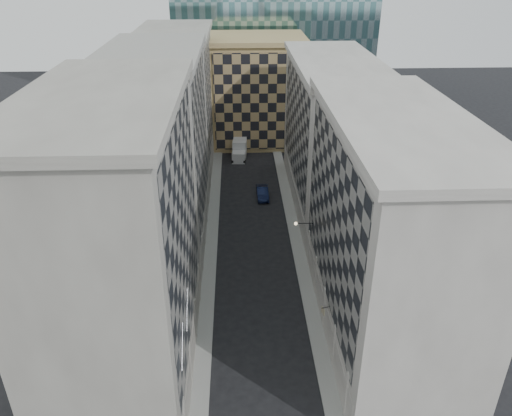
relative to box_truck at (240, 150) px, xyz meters
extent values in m
cube|color=gray|center=(-3.80, -28.77, -1.26)|extent=(1.50, 100.00, 0.15)
cube|color=gray|center=(6.70, -28.77, -1.26)|extent=(1.50, 100.00, 0.15)
cube|color=gray|center=(-9.55, -47.77, 10.16)|extent=(10.00, 22.00, 23.00)
cube|color=gray|center=(-4.67, -47.77, 11.66)|extent=(0.25, 19.36, 18.00)
cube|color=gray|center=(-4.75, -47.77, 0.26)|extent=(0.45, 21.12, 3.20)
cube|color=gray|center=(-9.55, -47.77, 22.01)|extent=(10.80, 22.80, 0.70)
cylinder|color=gray|center=(-4.90, -50.52, 0.86)|extent=(0.90, 0.90, 4.40)
cylinder|color=gray|center=(-4.90, -45.02, 0.86)|extent=(0.90, 0.90, 4.40)
cylinder|color=gray|center=(-4.90, -39.52, 0.86)|extent=(0.90, 0.90, 4.40)
cube|color=#9B9890|center=(-9.55, -25.77, 9.66)|extent=(10.00, 22.00, 22.00)
cube|color=gray|center=(-4.67, -25.77, 11.16)|extent=(0.25, 19.36, 17.00)
cube|color=#9B9890|center=(-4.75, -25.77, 0.26)|extent=(0.45, 21.12, 3.20)
cube|color=#9B9890|center=(-9.55, -25.77, 21.01)|extent=(10.80, 22.80, 0.70)
cylinder|color=#9B9890|center=(-4.90, -34.02, 0.86)|extent=(0.90, 0.90, 4.40)
cylinder|color=#9B9890|center=(-4.90, -28.52, 0.86)|extent=(0.90, 0.90, 4.40)
cylinder|color=#9B9890|center=(-4.90, -23.02, 0.86)|extent=(0.90, 0.90, 4.40)
cylinder|color=#9B9890|center=(-4.90, -17.52, 0.86)|extent=(0.90, 0.90, 4.40)
cube|color=gray|center=(-9.55, -3.77, 9.16)|extent=(10.00, 22.00, 21.00)
cube|color=gray|center=(-4.67, -3.77, 10.66)|extent=(0.25, 19.36, 16.00)
cube|color=gray|center=(-4.75, -3.77, 0.26)|extent=(0.45, 21.12, 3.20)
cube|color=gray|center=(-9.55, -3.77, 20.01)|extent=(10.80, 22.80, 0.70)
cylinder|color=gray|center=(-4.90, -12.02, 0.86)|extent=(0.90, 0.90, 4.40)
cylinder|color=gray|center=(-4.90, -6.52, 0.86)|extent=(0.90, 0.90, 4.40)
cylinder|color=gray|center=(-4.90, -1.02, 0.86)|extent=(0.90, 0.90, 4.40)
cylinder|color=gray|center=(-4.90, 4.48, 0.86)|extent=(0.90, 0.90, 4.40)
cube|color=#A8A29A|center=(12.45, -43.77, 8.66)|extent=(10.00, 26.00, 20.00)
cube|color=gray|center=(7.57, -43.77, 10.16)|extent=(0.25, 22.88, 15.00)
cube|color=#A8A29A|center=(7.65, -43.77, 0.26)|extent=(0.45, 24.96, 3.20)
cube|color=#A8A29A|center=(12.45, -43.77, 19.01)|extent=(10.80, 26.80, 0.70)
cylinder|color=#A8A29A|center=(7.80, -54.17, 0.86)|extent=(0.90, 0.90, 4.40)
cylinder|color=#A8A29A|center=(7.80, -48.97, 0.86)|extent=(0.90, 0.90, 4.40)
cylinder|color=#A8A29A|center=(7.80, -43.77, 0.86)|extent=(0.90, 0.90, 4.40)
cylinder|color=#A8A29A|center=(7.80, -38.57, 0.86)|extent=(0.90, 0.90, 4.40)
cylinder|color=#A8A29A|center=(7.80, -33.37, 0.86)|extent=(0.90, 0.90, 4.40)
cube|color=#A8A29A|center=(12.45, -16.77, 8.16)|extent=(10.00, 28.00, 19.00)
cube|color=gray|center=(7.57, -16.77, 9.66)|extent=(0.25, 24.64, 14.00)
cube|color=#A8A29A|center=(7.65, -16.77, 0.26)|extent=(0.45, 26.88, 3.20)
cube|color=#A8A29A|center=(12.45, -16.77, 18.01)|extent=(10.80, 28.80, 0.70)
cube|color=tan|center=(3.45, 9.23, 7.66)|extent=(16.00, 14.00, 18.00)
cube|color=tan|center=(3.45, 2.13, 7.66)|extent=(15.20, 0.25, 16.50)
cube|color=tan|center=(3.45, 9.23, 17.06)|extent=(16.80, 14.80, 0.80)
cube|color=#2C2622|center=(1.45, 23.23, 12.66)|extent=(6.00, 6.00, 28.00)
cylinder|color=gray|center=(-4.45, -54.77, 6.66)|extent=(0.10, 2.33, 2.33)
cylinder|color=gray|center=(-4.45, -50.77, 6.66)|extent=(0.10, 2.33, 2.33)
cylinder|color=black|center=(6.55, -34.77, 4.86)|extent=(1.80, 0.08, 0.08)
sphere|color=#FFE5B2|center=(5.65, -34.77, 4.86)|extent=(0.36, 0.36, 0.36)
cube|color=silver|center=(-0.15, -1.86, -0.45)|extent=(2.36, 2.55, 1.78)
cube|color=silver|center=(0.06, 0.70, 0.20)|extent=(2.56, 3.74, 3.07)
cylinder|color=black|center=(-1.20, -2.57, -0.89)|extent=(0.37, 0.91, 0.89)
cylinder|color=black|center=(0.77, -2.73, -0.89)|extent=(0.37, 0.91, 0.89)
cylinder|color=black|center=(-0.84, 1.97, -0.89)|extent=(0.37, 0.91, 0.89)
cylinder|color=black|center=(1.14, 1.81, -0.89)|extent=(0.37, 0.91, 0.89)
imported|color=#0E1634|center=(3.13, -15.85, -0.57)|extent=(1.75, 4.71, 1.54)
cylinder|color=black|center=(7.05, -46.27, 2.83)|extent=(0.73, 0.23, 0.06)
cube|color=#C0B28C|center=(6.85, -46.27, 2.46)|extent=(0.21, 0.64, 0.65)
camera|label=1|loc=(-0.47, -80.73, 30.73)|focal=35.00mm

